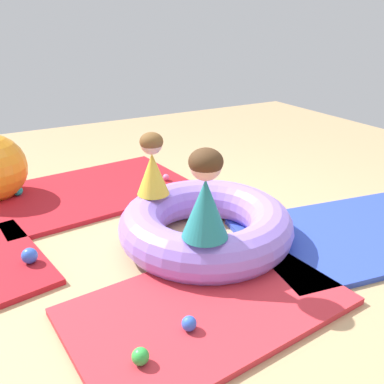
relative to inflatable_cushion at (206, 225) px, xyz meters
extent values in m
plane|color=tan|center=(-0.06, -0.05, -0.15)|extent=(8.00, 8.00, 0.00)
cube|color=#B21923|center=(-0.44, 1.32, -0.13)|extent=(1.85, 1.32, 0.04)
cube|color=#2D47B7|center=(1.09, -0.46, -0.13)|extent=(1.91, 1.32, 0.04)
cube|color=red|center=(-0.37, -0.63, -0.13)|extent=(1.61, 1.05, 0.04)
torus|color=#9975EA|center=(0.00, 0.00, 0.00)|extent=(1.23, 1.23, 0.31)
cone|color=yellow|center=(-0.23, 0.37, 0.31)|extent=(0.34, 0.34, 0.31)
sphere|color=#DBAD89|center=(-0.23, 0.37, 0.54)|extent=(0.16, 0.16, 0.16)
ellipsoid|color=brown|center=(-0.23, 0.37, 0.55)|extent=(0.17, 0.17, 0.13)
cone|color=teal|center=(-0.23, -0.37, 0.34)|extent=(0.30, 0.30, 0.37)
sphere|color=beige|center=(-0.23, -0.37, 0.61)|extent=(0.18, 0.18, 0.18)
ellipsoid|color=#472D19|center=(-0.23, -0.37, 0.62)|extent=(0.20, 0.20, 0.16)
sphere|color=blue|center=(-1.16, 0.29, -0.06)|extent=(0.10, 0.10, 0.10)
sphere|color=pink|center=(0.26, 1.17, -0.08)|extent=(0.07, 0.07, 0.07)
sphere|color=green|center=(-0.86, -0.85, -0.07)|extent=(0.08, 0.08, 0.08)
sphere|color=teal|center=(-1.05, 1.50, -0.07)|extent=(0.09, 0.09, 0.09)
sphere|color=blue|center=(-0.56, -0.77, -0.07)|extent=(0.08, 0.08, 0.08)
camera|label=1|loc=(-1.38, -2.26, 1.39)|focal=39.23mm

